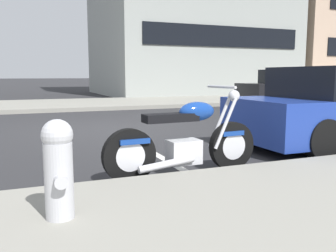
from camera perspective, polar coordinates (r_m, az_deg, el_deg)
The scene contains 7 objects.
ground_plane at distance 8.60m, azimuth -8.72°, elevation -0.48°, with size 260.00×260.00×0.00m, color #28282B.
sidewalk_far_curb at distance 20.66m, azimuth 20.47°, elevation 4.19°, with size 120.00×5.00×0.14m, color gray.
parking_stall_stripe at distance 5.05m, azimuth 1.50°, elevation -6.33°, with size 0.12×2.20×0.01m, color silver.
parked_motorcycle at distance 4.54m, azimuth 2.74°, elevation -2.45°, with size 2.07×0.62×1.12m.
car_opposite_curb at distance 15.88m, azimuth 18.19°, elevation 5.50°, with size 4.05×1.87×1.46m.
fire_hydrant at distance 2.95m, azimuth -16.69°, elevation -6.05°, with size 0.24×0.36×0.78m.
townhouse_corner_block at distance 33.40m, azimuth 24.10°, elevation 16.75°, with size 13.89×11.28×13.47m.
Camera 1 is at (-1.97, -8.28, 1.25)m, focal length 39.17 mm.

